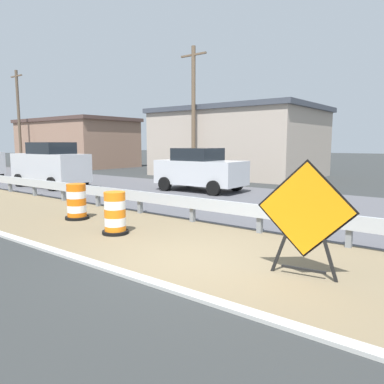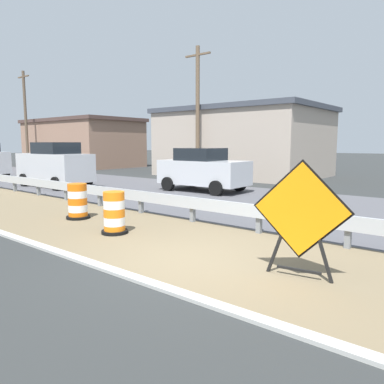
{
  "view_description": "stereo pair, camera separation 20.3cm",
  "coord_description": "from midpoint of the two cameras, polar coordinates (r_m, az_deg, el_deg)",
  "views": [
    {
      "loc": [
        -5.27,
        -4.11,
        2.18
      ],
      "look_at": [
        2.66,
        2.08,
        0.84
      ],
      "focal_mm": 34.62,
      "sensor_mm": 36.0,
      "label": 1
    },
    {
      "loc": [
        -5.14,
        -4.26,
        2.18
      ],
      "look_at": [
        2.66,
        2.08,
        0.84
      ],
      "focal_mm": 34.62,
      "sensor_mm": 36.0,
      "label": 2
    }
  ],
  "objects": [
    {
      "name": "roadside_shop_far",
      "position": [
        36.89,
        -17.57,
        7.24
      ],
      "size": [
        6.53,
        11.48,
        4.39
      ],
      "color": "#93705B",
      "rests_on": "ground"
    },
    {
      "name": "curb_near_edge",
      "position": [
        6.12,
        -8.64,
        -13.32
      ],
      "size": [
        0.2,
        120.0,
        0.11
      ],
      "primitive_type": "cube",
      "color": "#ADADA8",
      "rests_on": "ground"
    },
    {
      "name": "median_dirt_strip",
      "position": [
        7.67,
        3.18,
        -8.94
      ],
      "size": [
        4.08,
        120.0,
        0.01
      ],
      "primitive_type": "cube",
      "color": "#706047",
      "rests_on": "ground"
    },
    {
      "name": "roadside_shop_near",
      "position": [
        25.33,
        6.89,
        7.65
      ],
      "size": [
        7.5,
        10.51,
        4.48
      ],
      "color": "#AD9E8E",
      "rests_on": "ground"
    },
    {
      "name": "traffic_barrel_close",
      "position": [
        11.17,
        -17.84,
        -1.67
      ],
      "size": [
        0.67,
        0.67,
        1.02
      ],
      "color": "orange",
      "rests_on": "ground"
    },
    {
      "name": "far_lane_asphalt",
      "position": [
        13.0,
        18.66,
        -2.49
      ],
      "size": [
        8.07,
        120.0,
        0.0
      ],
      "primitive_type": "cube",
      "color": "#4C4C51",
      "rests_on": "ground"
    },
    {
      "name": "utility_pole_mid",
      "position": [
        36.69,
        -25.27,
        10.3
      ],
      "size": [
        0.24,
        1.8,
        8.47
      ],
      "color": "brown",
      "rests_on": "ground"
    },
    {
      "name": "ground_plane",
      "position": [
        7.03,
        -0.79,
        -10.5
      ],
      "size": [
        160.0,
        160.0,
        0.0
      ],
      "primitive_type": "plane",
      "color": "#2B2D2D"
    },
    {
      "name": "traffic_barrel_nearest",
      "position": [
        9.11,
        -12.4,
        -3.49
      ],
      "size": [
        0.64,
        0.64,
        1.02
      ],
      "color": "orange",
      "rests_on": "ground"
    },
    {
      "name": "car_lead_far_lane",
      "position": [
        19.72,
        -21.26,
        3.91
      ],
      "size": [
        2.02,
        4.38,
        2.22
      ],
      "rotation": [
        0.0,
        0.0,
        1.6
      ],
      "color": "silver",
      "rests_on": "ground"
    },
    {
      "name": "guardrail_median",
      "position": [
        8.62,
        15.7,
        -3.83
      ],
      "size": [
        0.18,
        49.85,
        0.71
      ],
      "color": "#ADB2B7",
      "rests_on": "ground"
    },
    {
      "name": "warning_sign_diamond",
      "position": [
        6.19,
        16.16,
        -3.26
      ],
      "size": [
        0.26,
        1.59,
        1.93
      ],
      "rotation": [
        0.0,
        0.0,
        3.28
      ],
      "color": "black",
      "rests_on": "ground"
    },
    {
      "name": "car_mid_far_lane",
      "position": [
        16.87,
        0.9,
        3.47
      ],
      "size": [
        2.2,
        4.09,
        1.96
      ],
      "rotation": [
        0.0,
        0.0,
        -1.54
      ],
      "color": "silver",
      "rests_on": "ground"
    },
    {
      "name": "utility_pole_near",
      "position": [
        22.41,
        -0.04,
        12.31
      ],
      "size": [
        0.24,
        1.8,
        7.77
      ],
      "color": "brown",
      "rests_on": "ground"
    }
  ]
}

